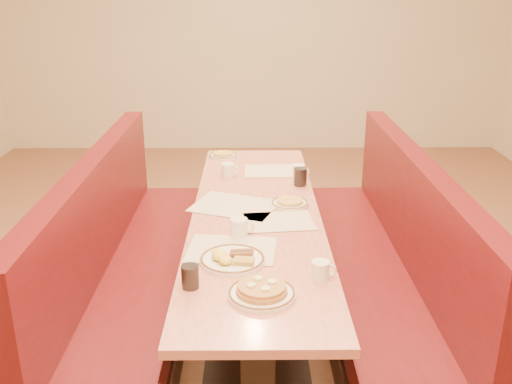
{
  "coord_description": "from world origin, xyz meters",
  "views": [
    {
      "loc": [
        -0.03,
        -2.91,
        1.94
      ],
      "look_at": [
        0.0,
        0.06,
        0.85
      ],
      "focal_mm": 40.0,
      "sensor_mm": 36.0,
      "label": 1
    }
  ],
  "objects_px": {
    "diner_table": "(256,274)",
    "coffee_mug_c": "(299,171)",
    "booth_right": "(383,275)",
    "coffee_mug_b": "(240,227)",
    "coffee_mug_a": "(321,270)",
    "booth_left": "(128,276)",
    "coffee_mug_d": "(228,170)",
    "eggs_plate": "(231,259)",
    "soda_tumbler_mid": "(300,177)",
    "pancake_plate": "(262,291)",
    "soda_tumbler_near": "(190,277)"
  },
  "relations": [
    {
      "from": "coffee_mug_d",
      "to": "pancake_plate",
      "type": "bearing_deg",
      "value": -97.15
    },
    {
      "from": "booth_left",
      "to": "soda_tumbler_mid",
      "type": "xyz_separation_m",
      "value": [
        1.01,
        0.46,
        0.44
      ]
    },
    {
      "from": "coffee_mug_a",
      "to": "eggs_plate",
      "type": "bearing_deg",
      "value": 157.77
    },
    {
      "from": "booth_left",
      "to": "eggs_plate",
      "type": "height_order",
      "value": "booth_left"
    },
    {
      "from": "booth_right",
      "to": "coffee_mug_c",
      "type": "relative_size",
      "value": 22.19
    },
    {
      "from": "diner_table",
      "to": "soda_tumbler_near",
      "type": "relative_size",
      "value": 24.83
    },
    {
      "from": "diner_table",
      "to": "coffee_mug_b",
      "type": "bearing_deg",
      "value": -105.55
    },
    {
      "from": "pancake_plate",
      "to": "soda_tumbler_near",
      "type": "distance_m",
      "value": 0.3
    },
    {
      "from": "booth_left",
      "to": "coffee_mug_c",
      "type": "xyz_separation_m",
      "value": [
        1.02,
        0.61,
        0.43
      ]
    },
    {
      "from": "pancake_plate",
      "to": "coffee_mug_d",
      "type": "height_order",
      "value": "coffee_mug_d"
    },
    {
      "from": "eggs_plate",
      "to": "coffee_mug_b",
      "type": "bearing_deg",
      "value": 83.61
    },
    {
      "from": "eggs_plate",
      "to": "coffee_mug_a",
      "type": "distance_m",
      "value": 0.42
    },
    {
      "from": "booth_right",
      "to": "coffee_mug_a",
      "type": "height_order",
      "value": "booth_right"
    },
    {
      "from": "booth_right",
      "to": "coffee_mug_c",
      "type": "distance_m",
      "value": 0.87
    },
    {
      "from": "booth_right",
      "to": "coffee_mug_d",
      "type": "bearing_deg",
      "value": 145.47
    },
    {
      "from": "booth_right",
      "to": "soda_tumbler_mid",
      "type": "bearing_deg",
      "value": 134.63
    },
    {
      "from": "diner_table",
      "to": "coffee_mug_b",
      "type": "xyz_separation_m",
      "value": [
        -0.09,
        -0.31,
        0.42
      ]
    },
    {
      "from": "diner_table",
      "to": "coffee_mug_a",
      "type": "bearing_deg",
      "value": -70.29
    },
    {
      "from": "pancake_plate",
      "to": "coffee_mug_b",
      "type": "xyz_separation_m",
      "value": [
        -0.1,
        0.58,
        0.03
      ]
    },
    {
      "from": "booth_left",
      "to": "soda_tumbler_mid",
      "type": "bearing_deg",
      "value": 24.35
    },
    {
      "from": "coffee_mug_a",
      "to": "coffee_mug_d",
      "type": "xyz_separation_m",
      "value": [
        -0.44,
        1.37,
        0.0
      ]
    },
    {
      "from": "coffee_mug_a",
      "to": "coffee_mug_b",
      "type": "xyz_separation_m",
      "value": [
        -0.35,
        0.45,
        0.0
      ]
    },
    {
      "from": "diner_table",
      "to": "coffee_mug_d",
      "type": "height_order",
      "value": "coffee_mug_d"
    },
    {
      "from": "diner_table",
      "to": "soda_tumbler_mid",
      "type": "height_order",
      "value": "soda_tumbler_mid"
    },
    {
      "from": "booth_left",
      "to": "soda_tumbler_mid",
      "type": "relative_size",
      "value": 22.36
    },
    {
      "from": "booth_left",
      "to": "coffee_mug_d",
      "type": "relative_size",
      "value": 21.16
    },
    {
      "from": "eggs_plate",
      "to": "coffee_mug_b",
      "type": "distance_m",
      "value": 0.29
    },
    {
      "from": "diner_table",
      "to": "coffee_mug_c",
      "type": "bearing_deg",
      "value": 64.96
    },
    {
      "from": "coffee_mug_d",
      "to": "coffee_mug_c",
      "type": "bearing_deg",
      "value": -16.47
    },
    {
      "from": "booth_right",
      "to": "pancake_plate",
      "type": "relative_size",
      "value": 8.99
    },
    {
      "from": "coffee_mug_a",
      "to": "booth_right",
      "type": "bearing_deg",
      "value": 58.67
    },
    {
      "from": "booth_right",
      "to": "soda_tumbler_near",
      "type": "xyz_separation_m",
      "value": [
        -1.01,
        -0.82,
        0.44
      ]
    },
    {
      "from": "diner_table",
      "to": "pancake_plate",
      "type": "distance_m",
      "value": 0.97
    },
    {
      "from": "soda_tumbler_near",
      "to": "soda_tumbler_mid",
      "type": "distance_m",
      "value": 1.39
    },
    {
      "from": "booth_right",
      "to": "soda_tumbler_near",
      "type": "relative_size",
      "value": 24.83
    },
    {
      "from": "pancake_plate",
      "to": "soda_tumbler_mid",
      "type": "relative_size",
      "value": 2.49
    },
    {
      "from": "diner_table",
      "to": "booth_right",
      "type": "bearing_deg",
      "value": 0.0
    },
    {
      "from": "booth_right",
      "to": "eggs_plate",
      "type": "relative_size",
      "value": 8.39
    },
    {
      "from": "diner_table",
      "to": "eggs_plate",
      "type": "xyz_separation_m",
      "value": [
        -0.12,
        -0.59,
        0.39
      ]
    },
    {
      "from": "booth_right",
      "to": "coffee_mug_b",
      "type": "distance_m",
      "value": 0.98
    },
    {
      "from": "coffee_mug_c",
      "to": "coffee_mug_d",
      "type": "bearing_deg",
      "value": -171.55
    },
    {
      "from": "diner_table",
      "to": "coffee_mug_d",
      "type": "bearing_deg",
      "value": 105.64
    },
    {
      "from": "eggs_plate",
      "to": "coffee_mug_d",
      "type": "distance_m",
      "value": 1.22
    },
    {
      "from": "diner_table",
      "to": "coffee_mug_c",
      "type": "height_order",
      "value": "coffee_mug_c"
    },
    {
      "from": "coffee_mug_a",
      "to": "coffee_mug_b",
      "type": "relative_size",
      "value": 0.9
    },
    {
      "from": "diner_table",
      "to": "soda_tumbler_mid",
      "type": "distance_m",
      "value": 0.69
    },
    {
      "from": "booth_right",
      "to": "coffee_mug_c",
      "type": "xyz_separation_m",
      "value": [
        -0.45,
        0.61,
        0.43
      ]
    },
    {
      "from": "pancake_plate",
      "to": "soda_tumbler_mid",
      "type": "xyz_separation_m",
      "value": [
        0.27,
        1.35,
        0.03
      ]
    },
    {
      "from": "coffee_mug_a",
      "to": "soda_tumbler_near",
      "type": "xyz_separation_m",
      "value": [
        -0.55,
        -0.06,
        0.01
      ]
    },
    {
      "from": "booth_left",
      "to": "pancake_plate",
      "type": "xyz_separation_m",
      "value": [
        0.75,
        -0.89,
        0.41
      ]
    }
  ]
}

